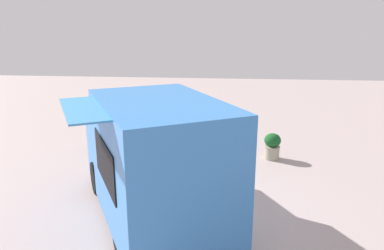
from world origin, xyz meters
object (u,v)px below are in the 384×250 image
food_truck (151,159)px  person_customer (101,141)px  planter_flowering_far (204,133)px  planter_flowering_near (272,146)px

food_truck → person_customer: 4.46m
person_customer → planter_flowering_far: size_ratio=1.00×
person_customer → planter_flowering_far: bearing=104.6°
planter_flowering_near → planter_flowering_far: (-0.92, -2.08, 0.05)m
food_truck → person_customer: food_truck is taller
food_truck → planter_flowering_near: food_truck is taller
planter_flowering_far → food_truck: bearing=-9.6°
food_truck → planter_flowering_near: (-3.56, 2.84, -0.82)m
food_truck → person_customer: bearing=-146.6°
food_truck → planter_flowering_near: bearing=141.4°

